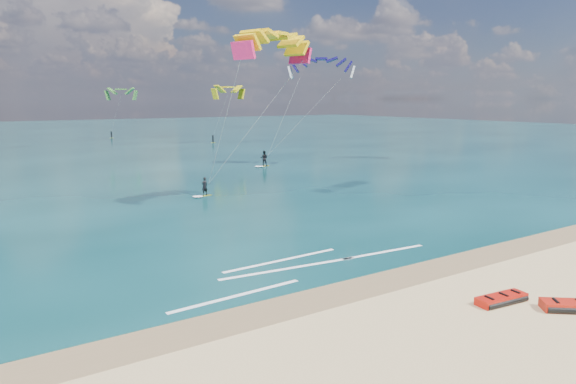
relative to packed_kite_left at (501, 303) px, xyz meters
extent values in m
plane|color=tan|center=(-5.08, 41.54, 0.00)|extent=(320.00, 320.00, 0.00)
cube|color=brown|center=(-5.08, 4.54, 0.00)|extent=(320.00, 2.40, 0.01)
cube|color=#082C2F|center=(-5.08, 105.54, 0.02)|extent=(320.00, 200.00, 0.04)
cube|color=#CEE31A|center=(-0.67, 28.51, 0.07)|extent=(1.25, 0.57, 0.05)
imported|color=black|center=(-0.67, 28.51, 0.88)|extent=(0.65, 0.50, 1.60)
cylinder|color=black|center=(-0.41, 28.24, 1.11)|extent=(0.49, 0.12, 0.04)
cube|color=gold|center=(13.65, 42.88, 0.07)|extent=(1.54, 0.99, 0.07)
imported|color=black|center=(13.65, 42.88, 1.04)|extent=(1.16, 1.12, 1.88)
cylinder|color=black|center=(13.98, 42.56, 1.36)|extent=(0.57, 0.27, 0.04)
cube|color=white|center=(-4.67, 9.64, 0.04)|extent=(6.89, 0.49, 0.01)
cube|color=white|center=(-5.00, 8.33, 0.04)|extent=(7.49, 1.02, 0.01)
cube|color=white|center=(0.80, 7.84, 0.04)|extent=(5.45, 0.63, 0.01)
cube|color=white|center=(-8.87, 6.54, 0.04)|extent=(6.38, 0.58, 0.01)
camera|label=1|loc=(-18.28, -12.04, 8.31)|focal=32.00mm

